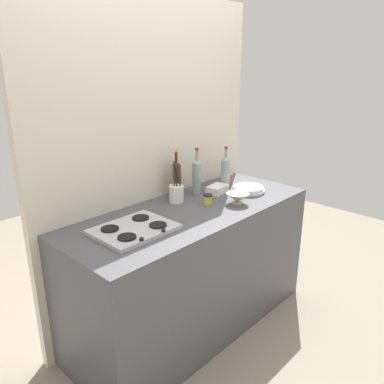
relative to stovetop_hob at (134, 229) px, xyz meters
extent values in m
plane|color=gray|center=(0.49, 0.00, -0.91)|extent=(6.00, 6.00, 0.00)
cube|color=#4C4C51|center=(0.49, 0.00, -0.46)|extent=(1.80, 0.70, 0.90)
cube|color=beige|center=(0.49, 0.38, 0.22)|extent=(1.90, 0.06, 2.26)
cube|color=#B2B2B7|center=(0.00, 0.00, 0.00)|extent=(0.45, 0.35, 0.02)
cylinder|color=black|center=(-0.11, -0.08, 0.02)|extent=(0.10, 0.10, 0.01)
cylinder|color=black|center=(0.11, -0.08, 0.02)|extent=(0.10, 0.10, 0.01)
cylinder|color=black|center=(-0.11, 0.08, 0.02)|extent=(0.10, 0.10, 0.01)
cylinder|color=black|center=(0.11, 0.08, 0.02)|extent=(0.10, 0.10, 0.01)
cylinder|color=black|center=(-0.08, -0.16, 0.02)|extent=(0.02, 0.02, 0.02)
cylinder|color=black|center=(0.08, -0.16, 0.02)|extent=(0.02, 0.02, 0.02)
cylinder|color=white|center=(1.04, -0.06, -0.01)|extent=(0.23, 0.23, 0.01)
cylinder|color=white|center=(1.03, -0.07, 0.00)|extent=(0.23, 0.23, 0.01)
cylinder|color=white|center=(1.03, -0.06, 0.01)|extent=(0.23, 0.23, 0.01)
cylinder|color=white|center=(1.03, -0.06, 0.03)|extent=(0.23, 0.23, 0.01)
cylinder|color=gray|center=(0.99, 0.13, 0.10)|extent=(0.07, 0.07, 0.23)
cone|color=gray|center=(0.99, 0.13, 0.22)|extent=(0.07, 0.07, 0.03)
cylinder|color=gray|center=(0.99, 0.13, 0.27)|extent=(0.02, 0.02, 0.06)
cylinder|color=#B21E1E|center=(0.99, 0.13, 0.31)|extent=(0.02, 0.02, 0.02)
cylinder|color=#472314|center=(0.60, 0.27, 0.10)|extent=(0.07, 0.07, 0.23)
cone|color=#472314|center=(0.60, 0.27, 0.23)|extent=(0.07, 0.07, 0.02)
cylinder|color=#472314|center=(0.60, 0.27, 0.28)|extent=(0.02, 0.02, 0.07)
cylinder|color=gold|center=(0.60, 0.27, 0.32)|extent=(0.02, 0.02, 0.02)
cylinder|color=gray|center=(0.75, 0.20, 0.10)|extent=(0.07, 0.07, 0.23)
cone|color=gray|center=(0.75, 0.20, 0.23)|extent=(0.07, 0.07, 0.02)
cylinder|color=gray|center=(0.75, 0.20, 0.28)|extent=(0.02, 0.02, 0.07)
cylinder|color=#B21E1E|center=(0.75, 0.20, 0.32)|extent=(0.02, 0.02, 0.02)
cylinder|color=beige|center=(0.78, -0.15, -0.01)|extent=(0.07, 0.07, 0.01)
cone|color=beige|center=(0.78, -0.15, 0.03)|extent=(0.16, 0.16, 0.07)
cube|color=white|center=(0.86, 0.10, 0.02)|extent=(0.17, 0.13, 0.06)
cylinder|color=silver|center=(0.51, 0.18, 0.05)|extent=(0.10, 0.10, 0.12)
cylinder|color=#262626|center=(0.51, 0.18, 0.15)|extent=(0.04, 0.03, 0.23)
cylinder|color=#997247|center=(0.50, 0.19, 0.15)|extent=(0.04, 0.05, 0.23)
cylinder|color=#262626|center=(0.52, 0.16, 0.16)|extent=(0.05, 0.05, 0.24)
cylinder|color=#262626|center=(0.51, 0.17, 0.14)|extent=(0.02, 0.03, 0.20)
cylinder|color=#C64C2D|center=(1.09, 0.18, 0.03)|extent=(0.06, 0.06, 0.08)
cylinder|color=beige|center=(1.09, 0.18, 0.07)|extent=(0.07, 0.07, 0.01)
cylinder|color=gold|center=(0.63, -0.01, 0.02)|extent=(0.06, 0.06, 0.06)
cylinder|color=black|center=(0.63, -0.01, 0.05)|extent=(0.06, 0.06, 0.01)
camera|label=1|loc=(-1.24, -1.64, 0.91)|focal=36.05mm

